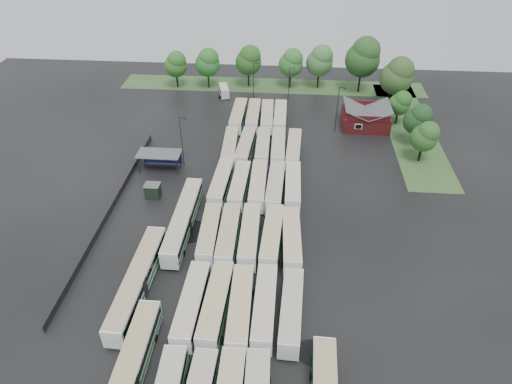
{
  "coord_description": "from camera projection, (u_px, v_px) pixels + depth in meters",
  "views": [
    {
      "loc": [
        7.08,
        -50.92,
        47.42
      ],
      "look_at": [
        2.0,
        12.0,
        2.5
      ],
      "focal_mm": 32.0,
      "sensor_mm": 36.0,
      "label": 1
    }
  ],
  "objects": [
    {
      "name": "bus_r1c2",
      "position": [
        240.0,
        308.0,
        57.7
      ],
      "size": [
        3.04,
        12.79,
        3.54
      ],
      "rotation": [
        0.0,
        0.0,
        0.03
      ],
      "color": "white",
      "rests_on": "ground"
    },
    {
      "name": "tree_east_2",
      "position": [
        400.0,
        103.0,
        100.59
      ],
      "size": [
        4.83,
        4.83,
        8.0
      ],
      "color": "black",
      "rests_on": "ground"
    },
    {
      "name": "tree_north_5",
      "position": [
        364.0,
        57.0,
        113.13
      ],
      "size": [
        8.65,
        8.65,
        14.33
      ],
      "color": "black",
      "rests_on": "ground"
    },
    {
      "name": "west_fence",
      "position": [
        111.0,
        208.0,
        76.92
      ],
      "size": [
        0.1,
        50.0,
        1.2
      ],
      "primitive_type": "cube",
      "color": "#2D2D30",
      "rests_on": "ground"
    },
    {
      "name": "bus_r5c2",
      "position": [
        267.0,
        117.0,
        102.33
      ],
      "size": [
        3.05,
        12.49,
        3.45
      ],
      "rotation": [
        0.0,
        0.0,
        0.03
      ],
      "color": "white",
      "rests_on": "ground"
    },
    {
      "name": "lamp_post_ne",
      "position": [
        338.0,
        106.0,
        97.42
      ],
      "size": [
        1.57,
        0.31,
        10.21
      ],
      "color": "#2D2D30",
      "rests_on": "ground"
    },
    {
      "name": "puddle_3",
      "position": [
        256.0,
        264.0,
        66.83
      ],
      "size": [
        2.81,
        2.81,
        0.01
      ],
      "primitive_type": "cylinder",
      "color": "black",
      "rests_on": "ground"
    },
    {
      "name": "lamp_post_back_w",
      "position": [
        254.0,
        80.0,
        109.41
      ],
      "size": [
        1.57,
        0.31,
        10.19
      ],
      "color": "#2D2D30",
      "rests_on": "ground"
    },
    {
      "name": "bus_r2c4",
      "position": [
        291.0,
        240.0,
        68.4
      ],
      "size": [
        3.21,
        12.67,
        3.5
      ],
      "rotation": [
        0.0,
        0.0,
        0.04
      ],
      "color": "white",
      "rests_on": "ground"
    },
    {
      "name": "bus_r3c4",
      "position": [
        293.0,
        186.0,
        79.87
      ],
      "size": [
        2.72,
        12.47,
        3.47
      ],
      "rotation": [
        0.0,
        0.0,
        0.01
      ],
      "color": "white",
      "rests_on": "ground"
    },
    {
      "name": "puddle_4",
      "position": [
        312.0,
        353.0,
        54.68
      ],
      "size": [
        3.81,
        3.81,
        0.01
      ],
      "primitive_type": "cylinder",
      "color": "black",
      "rests_on": "ground"
    },
    {
      "name": "tree_north_0",
      "position": [
        176.0,
        64.0,
        117.42
      ],
      "size": [
        5.87,
        5.87,
        9.73
      ],
      "color": "black",
      "rests_on": "ground"
    },
    {
      "name": "bus_r5c3",
      "position": [
        280.0,
        117.0,
        102.06
      ],
      "size": [
        2.72,
        12.57,
        3.5
      ],
      "rotation": [
        0.0,
        0.0,
        0.0
      ],
      "color": "white",
      "rests_on": "ground"
    },
    {
      "name": "tree_north_1",
      "position": [
        208.0,
        62.0,
        116.98
      ],
      "size": [
        6.37,
        6.37,
        10.55
      ],
      "color": "black",
      "rests_on": "ground"
    },
    {
      "name": "artic_bus_west_c",
      "position": [
        138.0,
        281.0,
        61.47
      ],
      "size": [
        3.15,
        19.4,
        3.59
      ],
      "rotation": [
        0.0,
        0.0,
        -0.02
      ],
      "color": "white",
      "rests_on": "ground"
    },
    {
      "name": "brick_building",
      "position": [
        366.0,
        119.0,
        101.39
      ],
      "size": [
        10.07,
        8.6,
        5.39
      ],
      "color": "maroon",
      "rests_on": "ground"
    },
    {
      "name": "bus_r5c1",
      "position": [
        253.0,
        116.0,
        102.56
      ],
      "size": [
        2.85,
        12.65,
        3.51
      ],
      "rotation": [
        0.0,
        0.0,
        0.01
      ],
      "color": "white",
      "rests_on": "ground"
    },
    {
      "name": "tree_north_6",
      "position": [
        399.0,
        71.0,
        114.45
      ],
      "size": [
        5.48,
        5.48,
        9.07
      ],
      "color": "#392112",
      "rests_on": "ground"
    },
    {
      "name": "utility_hut",
      "position": [
        153.0,
        191.0,
        79.84
      ],
      "size": [
        2.7,
        2.2,
        2.62
      ],
      "color": "black",
      "rests_on": "ground"
    },
    {
      "name": "bus_r2c2",
      "position": [
        250.0,
        236.0,
        69.11
      ],
      "size": [
        2.88,
        12.71,
        3.53
      ],
      "rotation": [
        0.0,
        0.0,
        0.01
      ],
      "color": "white",
      "rests_on": "ground"
    },
    {
      "name": "bus_r1c1",
      "position": [
        216.0,
        305.0,
        58.15
      ],
      "size": [
        3.15,
        12.96,
        3.58
      ],
      "rotation": [
        0.0,
        0.0,
        -0.03
      ],
      "color": "white",
      "rests_on": "ground"
    },
    {
      "name": "tree_north_2",
      "position": [
        249.0,
        60.0,
        117.31
      ],
      "size": [
        6.69,
        6.69,
        11.08
      ],
      "color": "black",
      "rests_on": "ground"
    },
    {
      "name": "bus_r5c0",
      "position": [
        238.0,
        116.0,
        102.55
      ],
      "size": [
        2.86,
        12.92,
        3.59
      ],
      "rotation": [
        0.0,
        0.0,
        -0.01
      ],
      "color": "white",
      "rests_on": "ground"
    },
    {
      "name": "bus_r4c0",
      "position": [
        230.0,
        147.0,
        91.3
      ],
      "size": [
        3.1,
        12.37,
        3.42
      ],
      "rotation": [
        0.0,
        0.0,
        0.04
      ],
      "color": "white",
      "rests_on": "ground"
    },
    {
      "name": "artic_bus_west_a",
      "position": [
        128.0,
        377.0,
        49.88
      ],
      "size": [
        2.76,
        19.2,
        3.56
      ],
      "rotation": [
        0.0,
        0.0,
        0.0
      ],
      "color": "white",
      "rests_on": "ground"
    },
    {
      "name": "bus_r2c3",
      "position": [
        272.0,
        237.0,
        68.93
      ],
      "size": [
        3.21,
        12.77,
        3.53
      ],
      "rotation": [
        0.0,
        0.0,
        -0.04
      ],
      "color": "white",
      "rests_on": "ground"
    },
    {
      "name": "puddle_0",
      "position": [
        203.0,
        372.0,
        52.58
      ],
      "size": [
        4.83,
        4.83,
        0.01
      ],
      "primitive_type": "cylinder",
      "color": "black",
      "rests_on": "ground"
    },
    {
      "name": "puddle_2",
      "position": [
        191.0,
        231.0,
        72.94
      ],
      "size": [
        5.78,
        5.78,
        0.01
      ],
      "primitive_type": "cylinder",
      "color": "black",
      "rests_on": "ground"
    },
    {
      "name": "bus_r4c1",
      "position": [
        246.0,
        147.0,
        91.17
      ],
      "size": [
        3.24,
        12.45,
        3.43
      ],
      "rotation": [
        0.0,
        0.0,
        -0.05
      ],
      "color": "white",
      "rests_on": "ground"
    },
    {
      "name": "grass_strip_north",
      "position": [
        272.0,
        86.0,
        121.8
      ],
      "size": [
        80.0,
        10.0,
        0.01
      ],
      "primitive_type": "cube",
      "color": "#375C2B",
      "rests_on": "ground"
    },
    {
      "name": "bus_r3c3",
      "position": [
        275.0,
        187.0,
        79.68
      ],
      "size": [
        3.06,
        12.84,
        3.55
      ],
      "rotation": [
        0.0,
        0.0,
        -0.03
      ],
      "color": "white",
      "rests_on": "ground"
    },
    {
      "name": "tree_north_4",
      "position": [
        320.0,
        60.0,
        116.5
      ],
      "size": [
        6.87,
        6.87,
        11.38
      ],
      "color": "black",
      "rests_on": "ground"
    },
    {
      "name": "tree_east_0",
      "position": [
        425.0,
        136.0,
        87.19
      ],
      "size": [
        5.25,
        5.25,
        8.69
      ],
      "color": "black",
      "rests_on": "ground"
    },
    {
      "name": "grass_strip_east",
      "position": [
        410.0,
        128.0,
        101.84
      ],
      "size": [
        10.0,
        50.0,
        0.01
      ],
      "primitive_type": "cube",
      "color": "#375C2B",
      "rests_on": "ground"
    },
    {
      "name": "tree_east_1",
      "position": [
        418.0,
        119.0,
        92.39
      ],
      "size": [
        5.56,
        5.56,
        9.21
      ],
      "color": "#39291F",
      "rests_on": "ground"
    },
    {
      "name": "tree_north_3",
      "position": [
        291.0,
        62.0,
        116.97
      ],
      "size": [
        6.31,
        6.31,
        10.44
      ],
      "color": "black",
      "rests_on": "ground"
    },
    {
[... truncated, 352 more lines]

